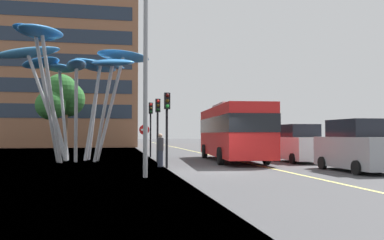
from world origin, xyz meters
The scene contains 14 objects.
ground centered at (-0.64, 0.00, -0.05)m, with size 120.00×240.00×0.10m.
red_bus centered at (2.46, 6.64, 1.93)m, with size 3.40×10.82×3.53m.
leaf_sculpture centered at (-7.33, 8.43, 5.97)m, with size 9.53×9.35×7.78m.
traffic_light_kerb_near centered at (-2.20, 2.02, 2.67)m, with size 0.28×0.42×3.68m.
traffic_light_kerb_far centered at (-2.19, 6.53, 2.72)m, with size 0.28×0.42×3.77m.
traffic_light_island_mid centered at (-2.17, 11.60, 2.83)m, with size 0.28×0.42×3.92m.
car_parked_near centered at (5.89, -1.23, 1.09)m, with size 2.00×4.57×2.33m.
car_parked_mid centered at (5.98, 4.89, 1.05)m, with size 2.10×4.20×2.24m.
car_parked_far centered at (6.06, 10.48, 1.00)m, with size 2.02×3.96×2.13m.
street_lamp centered at (-3.15, -1.94, 5.49)m, with size 1.89×0.44×8.73m.
tree_pavement_near centered at (-9.30, 19.55, 4.83)m, with size 3.97×4.83×6.88m.
pedestrian centered at (-2.41, 3.11, 0.85)m, with size 0.34×0.34×1.70m.
no_entry_sign centered at (-2.98, 6.62, 1.49)m, with size 0.60×0.12×2.22m.
backdrop_building centered at (-14.19, 41.22, 12.24)m, with size 24.65×15.04×24.47m.
Camera 1 is at (-4.73, -17.98, 1.68)m, focal length 38.68 mm.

